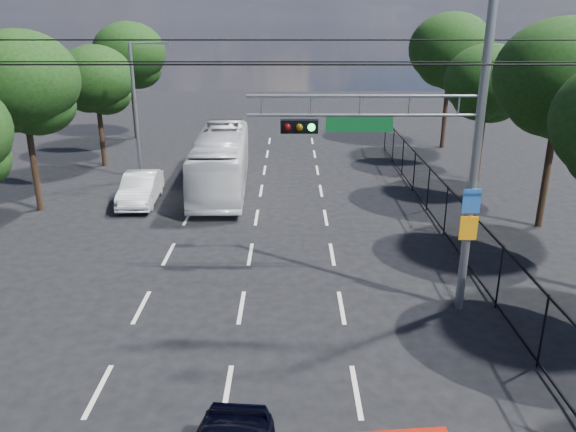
{
  "coord_description": "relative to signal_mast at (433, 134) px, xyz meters",
  "views": [
    {
      "loc": [
        1.46,
        -6.91,
        8.19
      ],
      "look_at": [
        1.4,
        8.3,
        2.8
      ],
      "focal_mm": 35.0,
      "sensor_mm": 36.0,
      "label": 1
    }
  ],
  "objects": [
    {
      "name": "white_bus",
      "position": [
        -7.28,
        12.43,
        -3.82
      ],
      "size": [
        2.82,
        10.3,
        2.84
      ],
      "primitive_type": "imported",
      "rotation": [
        0.0,
        0.0,
        0.04
      ],
      "color": "white",
      "rests_on": "ground"
    },
    {
      "name": "lane_markings",
      "position": [
        -5.28,
        6.01,
        -5.24
      ],
      "size": [
        6.12,
        38.0,
        0.01
      ],
      "color": "beige",
      "rests_on": "ground"
    },
    {
      "name": "tree_left_c",
      "position": [
        -15.07,
        9.03,
        0.15
      ],
      "size": [
        4.8,
        4.8,
        7.8
      ],
      "color": "black",
      "rests_on": "ground"
    },
    {
      "name": "utility_wires",
      "position": [
        -5.28,
        0.84,
        1.99
      ],
      "size": [
        22.0,
        5.04,
        0.74
      ],
      "color": "black",
      "rests_on": "ground"
    },
    {
      "name": "tree_left_d",
      "position": [
        -14.67,
        17.03,
        -0.52
      ],
      "size": [
        4.2,
        4.2,
        6.83
      ],
      "color": "black",
      "rests_on": "ground"
    },
    {
      "name": "tree_right_d",
      "position": [
        6.13,
        14.03,
        -0.39
      ],
      "size": [
        4.32,
        4.32,
        7.02
      ],
      "color": "black",
      "rests_on": "ground"
    },
    {
      "name": "tree_right_c",
      "position": [
        6.53,
        7.03,
        0.49
      ],
      "size": [
        5.1,
        5.1,
        8.29
      ],
      "color": "black",
      "rests_on": "ground"
    },
    {
      "name": "fence_right",
      "position": [
        2.32,
        4.18,
        -4.21
      ],
      "size": [
        0.06,
        34.03,
        2.0
      ],
      "color": "black",
      "rests_on": "ground"
    },
    {
      "name": "white_van",
      "position": [
        -10.78,
        10.05,
        -4.54
      ],
      "size": [
        1.71,
        4.33,
        1.4
      ],
      "primitive_type": "imported",
      "rotation": [
        0.0,
        0.0,
        0.05
      ],
      "color": "silver",
      "rests_on": "ground"
    },
    {
      "name": "streetlight_left",
      "position": [
        -11.62,
        14.01,
        -1.3
      ],
      "size": [
        2.09,
        0.22,
        7.08
      ],
      "color": "slate",
      "rests_on": "ground"
    },
    {
      "name": "signal_mast",
      "position": [
        0.0,
        0.0,
        0.0
      ],
      "size": [
        6.43,
        0.39,
        9.5
      ],
      "color": "slate",
      "rests_on": "ground"
    },
    {
      "name": "tree_right_e",
      "position": [
        6.33,
        22.03,
        0.69
      ],
      "size": [
        5.28,
        5.28,
        8.58
      ],
      "color": "black",
      "rests_on": "ground"
    },
    {
      "name": "tree_left_e",
      "position": [
        -14.87,
        25.03,
        0.29
      ],
      "size": [
        4.92,
        4.92,
        7.99
      ],
      "color": "black",
      "rests_on": "ground"
    }
  ]
}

